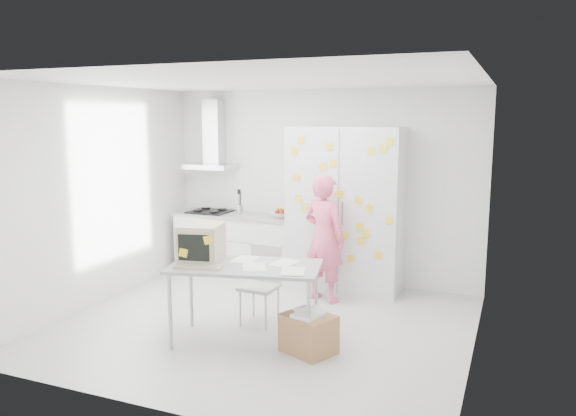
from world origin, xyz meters
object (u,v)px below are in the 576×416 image
at_px(person, 324,238).
at_px(desk, 217,253).
at_px(cardboard_box, 309,333).
at_px(chair, 262,279).

height_order(person, desk, person).
relative_size(person, desk, 0.98).
xyz_separation_m(desk, cardboard_box, (1.01, 0.02, -0.72)).
bearing_deg(desk, person, 55.75).
xyz_separation_m(person, chair, (-0.41, -0.98, -0.32)).
bearing_deg(desk, chair, 57.82).
distance_m(person, chair, 1.11).
distance_m(person, cardboard_box, 1.75).
bearing_deg(cardboard_box, chair, 142.39).
bearing_deg(desk, cardboard_box, -11.73).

